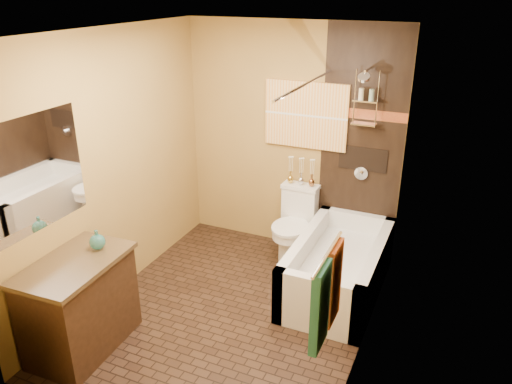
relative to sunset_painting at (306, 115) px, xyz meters
The scene contains 23 objects.
floor 2.15m from the sunset_painting, 96.54° to the right, with size 3.00×3.00×0.00m, color black.
wall_left 2.03m from the sunset_painting, 132.87° to the right, with size 0.02×3.00×2.50m, color #A58340.
wall_right 1.82m from the sunset_painting, 55.05° to the right, with size 0.02×3.00×2.50m, color #A58340.
wall_back 0.35m from the sunset_painting, behind, with size 2.40×0.02×2.50m, color #A58340.
wall_front 2.99m from the sunset_painting, 93.25° to the right, with size 2.40×0.02×2.50m, color #A58340.
ceiling 1.76m from the sunset_painting, 96.54° to the right, with size 3.00×3.00×0.00m, color silver.
alcove_tile_back 0.68m from the sunset_painting, ahead, with size 0.85×0.01×2.50m, color black.
alcove_tile_right 1.29m from the sunset_painting, 35.43° to the right, with size 0.01×1.50×2.50m, color black.
mosaic_band_back 0.61m from the sunset_painting, ahead, with size 0.85×0.01×0.10m, color maroon.
mosaic_band_right 1.24m from the sunset_painting, 35.70° to the right, with size 0.01×1.50×0.10m, color maroon.
alcove_niche 0.75m from the sunset_painting, ahead, with size 0.50×0.01×0.25m, color black.
shower_fixtures 0.65m from the sunset_painting, ahead, with size 0.24×0.33×1.16m.
curtain_rod 0.89m from the sunset_painting, 72.33° to the right, with size 0.03×0.03×1.55m, color silver.
towel_bar 2.71m from the sunset_painting, 68.77° to the right, with size 0.02×0.02×0.55m, color silver.
towel_teal 2.86m from the sunset_painting, 69.53° to the right, with size 0.05×0.22×0.52m, color #1B5B52.
towel_rust 2.62m from the sunset_painting, 67.52° to the right, with size 0.05×0.22×0.52m, color maroon.
sunset_painting is the anchor object (origin of this frame).
vanity_mirror 2.74m from the sunset_painting, 119.71° to the right, with size 0.01×1.00×0.90m, color white.
bathtub 1.64m from the sunset_painting, 48.97° to the right, with size 0.80×1.50×0.55m.
toilet 1.18m from the sunset_painting, 90.00° to the right, with size 0.41×0.60×0.79m.
vanity 2.86m from the sunset_painting, 114.69° to the right, with size 0.60×0.95×0.82m.
teal_bottle 2.46m from the sunset_painting, 116.05° to the right, with size 0.13×0.13×0.21m, color #25716D, non-canonical shape.
bud_vases 0.60m from the sunset_painting, 90.00° to the right, with size 0.31×0.06×0.30m.
Camera 1 is at (1.76, -3.42, 2.84)m, focal length 35.00 mm.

